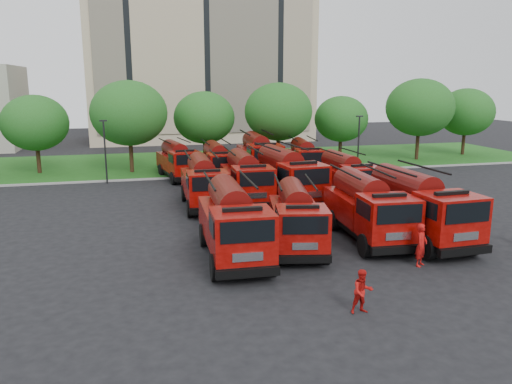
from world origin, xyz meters
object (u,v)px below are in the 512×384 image
Objects in this scene: fire_truck_1 at (296,217)px; fire_truck_9 at (218,163)px; fire_truck_2 at (368,208)px; firefighter_1 at (361,313)px; fire_truck_4 at (203,182)px; firefighter_3 at (457,248)px; firefighter_0 at (420,266)px; fire_truck_10 at (259,155)px; firefighter_5 at (415,212)px; fire_truck_5 at (246,178)px; fire_truck_7 at (347,176)px; fire_truck_6 at (287,176)px; fire_truck_11 at (304,158)px; fire_truck_8 at (178,160)px; fire_truck_0 at (233,222)px; firefighter_4 at (217,218)px; fire_truck_3 at (417,207)px.

fire_truck_9 is at bearing 104.69° from fire_truck_1.
fire_truck_2 is 17.83m from fire_truck_9.
firefighter_1 is (-0.05, -7.47, -1.52)m from fire_truck_1.
fire_truck_4 is 3.81× the size of firefighter_3.
fire_truck_10 is at bearing 55.86° from firefighter_0.
fire_truck_5 is at bearing -3.83° from firefighter_5.
firefighter_5 is (5.55, 4.40, -1.67)m from fire_truck_2.
fire_truck_9 is at bearing 133.53° from fire_truck_7.
fire_truck_9 is at bearing 75.19° from fire_truck_4.
fire_truck_6 is at bearing -91.07° from fire_truck_10.
fire_truck_6 is 10.12m from fire_truck_10.
fire_truck_1 is 0.99× the size of fire_truck_11.
fire_truck_4 is 0.88× the size of fire_truck_6.
fire_truck_6 reaches higher than fire_truck_7.
fire_truck_7 is 14.85m from fire_truck_8.
fire_truck_9 is at bearing 109.65° from fire_truck_2.
fire_truck_2 is 4.74m from firefighter_3.
fire_truck_5 is (3.03, 10.56, -0.03)m from fire_truck_0.
firefighter_3 is at bearing -170.38° from firefighter_4.
fire_truck_10 is at bearing 97.82° from fire_truck_3.
fire_truck_10 reaches higher than fire_truck_7.
fire_truck_0 is 1.01× the size of fire_truck_2.
firefighter_3 is (10.90, -11.56, -1.62)m from fire_truck_4.
fire_truck_5 is (2.97, 0.50, 0.05)m from fire_truck_4.
fire_truck_3 is 19.33m from fire_truck_9.
firefighter_4 is at bearing 143.54° from fire_truck_2.
fire_truck_5 reaches higher than firefighter_3.
fire_truck_5 reaches higher than fire_truck_1.
fire_truck_1 is at bearing 163.00° from firefighter_4.
fire_truck_0 is 18.33m from fire_truck_9.
fire_truck_5 is 0.91× the size of fire_truck_6.
fire_truck_9 is 0.86× the size of fire_truck_10.
fire_truck_2 is 1.01× the size of fire_truck_5.
fire_truck_6 is at bearing 87.19° from fire_truck_1.
fire_truck_1 is 7.62m from firefighter_1.
firefighter_0 is 3.54m from firefighter_3.
fire_truck_9 is at bearing -153.68° from fire_truck_10.
fire_truck_4 is 10.29m from fire_truck_8.
fire_truck_3 is 6.29m from firefighter_5.
fire_truck_11 is (4.50, 9.12, -0.26)m from fire_truck_6.
fire_truck_11 is (7.76, 0.73, -0.01)m from fire_truck_9.
fire_truck_8 is 25.04m from firefighter_0.
fire_truck_10 is 5.16× the size of firefighter_5.
fire_truck_5 reaches higher than fire_truck_2.
fire_truck_5 is at bearing -79.05° from fire_truck_8.
fire_truck_6 is at bearing -1.31° from fire_truck_4.
fire_truck_5 is 9.89m from fire_truck_10.
fire_truck_4 is at bearing 92.01° from fire_truck_0.
firefighter_4 is at bearing -162.37° from fire_truck_7.
fire_truck_0 is 0.92× the size of fire_truck_6.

